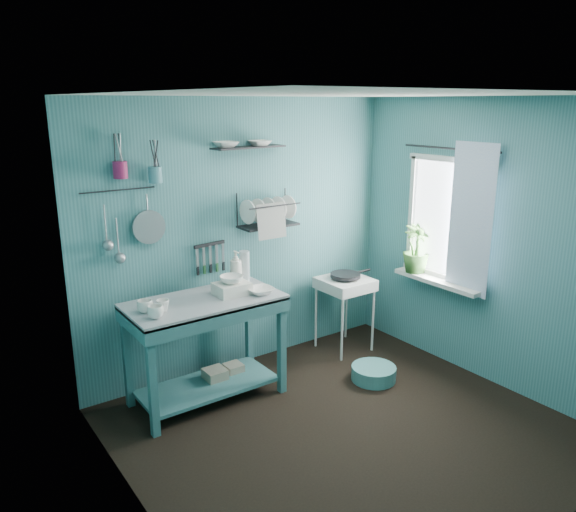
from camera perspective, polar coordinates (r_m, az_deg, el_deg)
floor at (r=4.57m, az=5.93°, el=-17.18°), size 3.20×3.20×0.00m
ceiling at (r=3.85m, az=6.99°, el=15.99°), size 3.20×3.20×0.00m
wall_back at (r=5.21m, az=-4.59°, el=2.00°), size 3.20×0.00×3.20m
wall_front at (r=3.16m, az=24.98°, el=-8.56°), size 3.20×0.00×3.20m
wall_left at (r=3.26m, az=-15.34°, el=-6.89°), size 0.00×3.00×3.00m
wall_right at (r=5.21m, az=19.72°, el=1.12°), size 0.00×3.00×3.00m
work_counter at (r=4.80m, az=-8.31°, el=-9.43°), size 1.32×0.74×0.90m
mug_left at (r=4.30m, az=-13.30°, el=-5.55°), size 0.12×0.12×0.10m
mug_mid at (r=4.42m, az=-12.59°, el=-4.94°), size 0.14×0.14×0.09m
mug_right at (r=4.43m, az=-14.33°, el=-4.97°), size 0.17×0.17×0.10m
wash_tub at (r=4.71m, az=-5.73°, el=-3.31°), size 0.28×0.22×0.10m
tub_bowl at (r=4.69m, az=-5.75°, el=-2.37°), size 0.20×0.19×0.06m
soap_bottle at (r=4.94m, az=-5.31°, el=-1.18°), size 0.12×0.12×0.30m
water_bottle at (r=5.01m, az=-4.44°, el=-1.04°), size 0.09×0.09×0.28m
counter_bowl at (r=4.71m, az=-2.82°, el=-3.55°), size 0.22×0.22×0.05m
hotplate_stand at (r=5.75m, az=5.74°, el=-5.88°), size 0.51×0.51×0.75m
frying_pan at (r=5.61m, az=5.85°, el=-1.95°), size 0.30×0.30×0.03m
knife_strip at (r=5.02m, az=-7.99°, el=1.18°), size 0.32×0.06×0.03m
dish_rack at (r=5.15m, az=-2.02°, el=4.75°), size 0.55×0.24×0.32m
upper_shelf at (r=5.01m, az=-4.01°, el=10.96°), size 0.71×0.24×0.01m
shelf_bowl_left at (r=4.90m, az=-6.31°, el=10.14°), size 0.22×0.22×0.05m
shelf_bowl_right at (r=5.07m, az=-2.87°, el=10.48°), size 0.20×0.20×0.05m
utensil_cup_magenta at (r=4.55m, az=-16.68°, el=8.38°), size 0.11×0.11×0.13m
utensil_cup_teal at (r=4.65m, az=-13.34°, el=8.05°), size 0.11×0.11×0.13m
colander at (r=4.72m, az=-13.95°, el=2.88°), size 0.28×0.03×0.28m
ladle_outer at (r=4.61m, az=-18.08°, el=3.14°), size 0.01×0.01×0.30m
ladle_inner at (r=4.66m, az=-16.95°, el=1.87°), size 0.01×0.01×0.30m
hook_rail at (r=4.61m, az=-16.89°, el=6.42°), size 0.60×0.01×0.01m
window_glass at (r=5.42m, az=15.91°, el=3.62°), size 0.00×1.10×1.10m
windowsill at (r=5.51m, az=14.90°, el=-2.50°), size 0.16×0.95×0.04m
curtain at (r=5.18m, az=18.06°, el=3.48°), size 0.00×1.35×1.35m
curtain_rod at (r=5.30m, az=16.12°, el=10.45°), size 0.02×1.05×0.02m
potted_plant at (r=5.62m, az=12.89°, el=0.72°), size 0.33×0.33×0.47m
storage_tin_large at (r=5.03m, az=-7.39°, el=-12.47°), size 0.18×0.18×0.22m
storage_tin_small at (r=5.15m, az=-5.54°, el=-11.88°), size 0.15×0.15×0.20m
floor_basin at (r=5.28m, az=8.69°, el=-11.69°), size 0.41×0.41×0.13m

